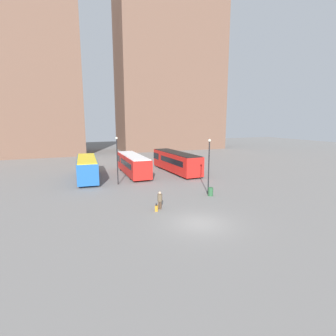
{
  "coord_description": "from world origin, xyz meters",
  "views": [
    {
      "loc": [
        -9.07,
        -16.25,
        7.57
      ],
      "look_at": [
        1.83,
        10.83,
        2.25
      ],
      "focal_mm": 28.0,
      "sensor_mm": 36.0,
      "label": 1
    }
  ],
  "objects_px": {
    "bus_2": "(176,161)",
    "trash_bin": "(211,192)",
    "suitcase": "(157,208)",
    "lamp_post_1": "(117,157)",
    "lamp_post_0": "(209,162)",
    "traveler": "(160,199)",
    "bus_1": "(133,164)",
    "bus_0": "(87,167)"
  },
  "relations": [
    {
      "from": "bus_2",
      "to": "trash_bin",
      "type": "distance_m",
      "value": 13.13
    },
    {
      "from": "suitcase",
      "to": "lamp_post_1",
      "type": "relative_size",
      "value": 0.12
    },
    {
      "from": "lamp_post_0",
      "to": "trash_bin",
      "type": "height_order",
      "value": "lamp_post_0"
    },
    {
      "from": "traveler",
      "to": "suitcase",
      "type": "relative_size",
      "value": 2.25
    },
    {
      "from": "bus_1",
      "to": "bus_2",
      "type": "distance_m",
      "value": 6.41
    },
    {
      "from": "lamp_post_1",
      "to": "traveler",
      "type": "bearing_deg",
      "value": -81.29
    },
    {
      "from": "suitcase",
      "to": "lamp_post_1",
      "type": "height_order",
      "value": "lamp_post_1"
    },
    {
      "from": "suitcase",
      "to": "lamp_post_0",
      "type": "bearing_deg",
      "value": -41.63
    },
    {
      "from": "bus_0",
      "to": "trash_bin",
      "type": "bearing_deg",
      "value": -135.48
    },
    {
      "from": "traveler",
      "to": "lamp_post_0",
      "type": "relative_size",
      "value": 0.28
    },
    {
      "from": "bus_2",
      "to": "traveler",
      "type": "bearing_deg",
      "value": 149.77
    },
    {
      "from": "bus_1",
      "to": "bus_2",
      "type": "xyz_separation_m",
      "value": [
        6.38,
        -0.58,
        0.09
      ]
    },
    {
      "from": "bus_2",
      "to": "lamp_post_1",
      "type": "bearing_deg",
      "value": 113.78
    },
    {
      "from": "bus_0",
      "to": "lamp_post_1",
      "type": "height_order",
      "value": "lamp_post_1"
    },
    {
      "from": "bus_2",
      "to": "lamp_post_0",
      "type": "distance_m",
      "value": 12.45
    },
    {
      "from": "bus_2",
      "to": "suitcase",
      "type": "bearing_deg",
      "value": 149.04
    },
    {
      "from": "bus_2",
      "to": "lamp_post_0",
      "type": "relative_size",
      "value": 2.06
    },
    {
      "from": "bus_2",
      "to": "lamp_post_0",
      "type": "height_order",
      "value": "lamp_post_0"
    },
    {
      "from": "bus_1",
      "to": "lamp_post_0",
      "type": "relative_size",
      "value": 1.89
    },
    {
      "from": "trash_bin",
      "to": "suitcase",
      "type": "bearing_deg",
      "value": -161.32
    },
    {
      "from": "lamp_post_1",
      "to": "trash_bin",
      "type": "height_order",
      "value": "lamp_post_1"
    },
    {
      "from": "bus_1",
      "to": "suitcase",
      "type": "xyz_separation_m",
      "value": [
        -2.01,
        -15.77,
        -1.26
      ]
    },
    {
      "from": "bus_0",
      "to": "traveler",
      "type": "distance_m",
      "value": 15.45
    },
    {
      "from": "bus_1",
      "to": "bus_2",
      "type": "relative_size",
      "value": 0.92
    },
    {
      "from": "bus_1",
      "to": "trash_bin",
      "type": "xyz_separation_m",
      "value": [
        4.61,
        -13.53,
        -1.09
      ]
    },
    {
      "from": "bus_1",
      "to": "trash_bin",
      "type": "height_order",
      "value": "bus_1"
    },
    {
      "from": "bus_0",
      "to": "bus_1",
      "type": "bearing_deg",
      "value": -79.07
    },
    {
      "from": "lamp_post_0",
      "to": "trash_bin",
      "type": "relative_size",
      "value": 6.72
    },
    {
      "from": "bus_1",
      "to": "traveler",
      "type": "relative_size",
      "value": 6.86
    },
    {
      "from": "bus_1",
      "to": "trash_bin",
      "type": "relative_size",
      "value": 12.7
    },
    {
      "from": "lamp_post_1",
      "to": "suitcase",
      "type": "bearing_deg",
      "value": -83.76
    },
    {
      "from": "bus_1",
      "to": "traveler",
      "type": "height_order",
      "value": "bus_1"
    },
    {
      "from": "bus_1",
      "to": "suitcase",
      "type": "height_order",
      "value": "bus_1"
    },
    {
      "from": "bus_0",
      "to": "lamp_post_1",
      "type": "distance_m",
      "value": 5.72
    },
    {
      "from": "bus_2",
      "to": "trash_bin",
      "type": "height_order",
      "value": "bus_2"
    },
    {
      "from": "bus_0",
      "to": "traveler",
      "type": "xyz_separation_m",
      "value": [
        4.69,
        -14.71,
        -0.59
      ]
    },
    {
      "from": "bus_0",
      "to": "trash_bin",
      "type": "xyz_separation_m",
      "value": [
        10.89,
        -12.78,
        -1.1
      ]
    },
    {
      "from": "bus_0",
      "to": "bus_2",
      "type": "bearing_deg",
      "value": -85.11
    },
    {
      "from": "lamp_post_0",
      "to": "bus_1",
      "type": "bearing_deg",
      "value": 110.41
    },
    {
      "from": "bus_1",
      "to": "bus_2",
      "type": "height_order",
      "value": "bus_2"
    },
    {
      "from": "trash_bin",
      "to": "bus_0",
      "type": "bearing_deg",
      "value": 130.45
    },
    {
      "from": "bus_0",
      "to": "bus_1",
      "type": "distance_m",
      "value": 6.33
    }
  ]
}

